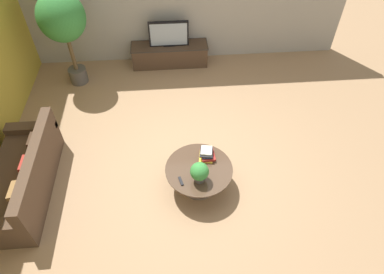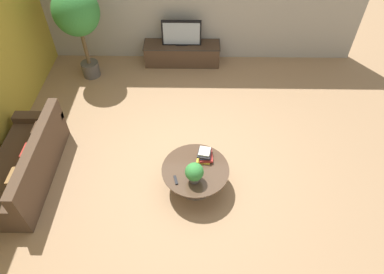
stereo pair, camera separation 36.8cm
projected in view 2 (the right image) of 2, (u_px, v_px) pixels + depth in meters
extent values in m
plane|color=#9E7A56|center=(188.00, 160.00, 5.95)|extent=(24.00, 24.00, 0.00)
cube|color=#473323|center=(182.00, 54.00, 7.80)|extent=(1.68, 0.48, 0.49)
cube|color=#2D2823|center=(182.00, 45.00, 7.63)|extent=(1.71, 0.50, 0.02)
cube|color=black|center=(182.00, 33.00, 7.42)|extent=(0.86, 0.08, 0.56)
cube|color=#99A8B7|center=(181.00, 34.00, 7.39)|extent=(0.79, 0.00, 0.50)
cube|color=black|center=(182.00, 44.00, 7.61)|extent=(0.26, 0.13, 0.02)
cylinder|color=#756656|center=(195.00, 185.00, 5.56)|extent=(0.58, 0.58, 0.02)
cylinder|color=#756656|center=(195.00, 178.00, 5.42)|extent=(0.10, 0.10, 0.42)
cylinder|color=#4C3828|center=(195.00, 169.00, 5.26)|extent=(1.05, 1.05, 0.02)
cube|color=#4C3828|center=(25.00, 169.00, 5.55)|extent=(0.84, 2.05, 0.42)
cube|color=#4C3828|center=(37.00, 152.00, 5.24)|extent=(0.16, 2.05, 0.42)
cube|color=#4C3828|center=(42.00, 126.00, 6.14)|extent=(0.84, 0.20, 0.54)
cube|color=#4C3828|center=(0.00, 217.00, 4.87)|extent=(0.84, 0.20, 0.54)
cube|color=#422D1E|center=(39.00, 133.00, 5.63)|extent=(0.14, 0.29, 0.27)
cube|color=#B23328|center=(28.00, 155.00, 5.30)|extent=(0.14, 0.29, 0.27)
cube|color=olive|center=(17.00, 180.00, 4.96)|extent=(0.16, 0.30, 0.28)
cylinder|color=#514C47|center=(91.00, 69.00, 7.52)|extent=(0.37, 0.37, 0.33)
cylinder|color=brown|center=(86.00, 49.00, 7.16)|extent=(0.08, 0.08, 0.69)
ellipsoid|color=#337F38|center=(76.00, 11.00, 6.56)|extent=(0.90, 0.90, 0.96)
cylinder|color=#514C47|center=(194.00, 178.00, 5.08)|extent=(0.16, 0.16, 0.08)
sphere|color=#337F38|center=(194.00, 172.00, 4.96)|extent=(0.28, 0.28, 0.28)
cube|color=gold|center=(204.00, 158.00, 5.40)|extent=(0.25, 0.29, 0.03)
cube|color=#A32823|center=(206.00, 156.00, 5.38)|extent=(0.22, 0.28, 0.04)
cube|color=#2D4C84|center=(205.00, 154.00, 5.35)|extent=(0.17, 0.20, 0.03)
cube|color=#232326|center=(204.00, 153.00, 5.33)|extent=(0.23, 0.25, 0.02)
cube|color=beige|center=(205.00, 151.00, 5.32)|extent=(0.20, 0.22, 0.03)
cube|color=black|center=(176.00, 180.00, 5.10)|extent=(0.08, 0.16, 0.02)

